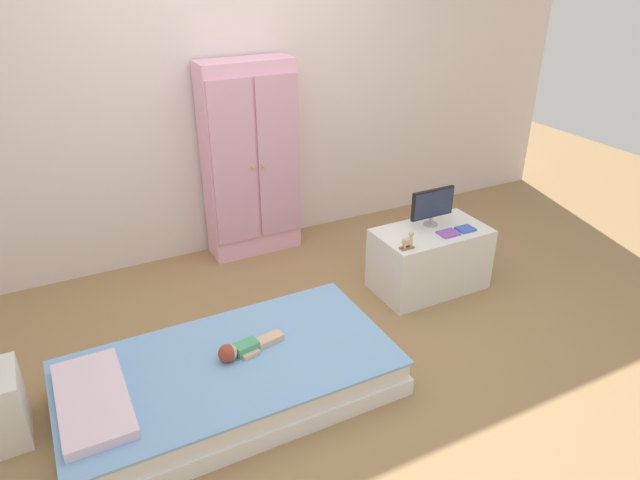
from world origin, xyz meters
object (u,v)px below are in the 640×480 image
bed (230,378)px  rocking_horse_toy (408,241)px  book_blue (465,229)px  wardrobe (251,161)px  tv_monitor (433,205)px  book_purple (448,233)px  tv_stand (429,259)px  doll (239,350)px

bed → rocking_horse_toy: rocking_horse_toy is taller
rocking_horse_toy → book_blue: 0.51m
wardrobe → tv_monitor: size_ratio=4.44×
wardrobe → book_purple: size_ratio=11.02×
tv_stand → book_purple: (0.06, -0.10, 0.23)m
bed → rocking_horse_toy: size_ratio=15.01×
tv_monitor → wardrobe: bearing=131.6°
tv_stand → book_blue: (0.21, -0.10, 0.23)m
doll → tv_stand: tv_stand is taller
rocking_horse_toy → book_purple: bearing=6.8°
doll → tv_stand: size_ratio=0.50×
tv_stand → book_purple: bearing=-59.5°
bed → tv_stand: size_ratio=2.26×
bed → tv_monitor: 1.81m
tv_monitor → book_blue: 0.28m
tv_monitor → book_blue: bearing=-46.8°
tv_stand → rocking_horse_toy: size_ratio=6.64×
book_blue → tv_monitor: bearing=133.2°
doll → wardrobe: size_ratio=0.26×
book_purple → rocking_horse_toy: bearing=-173.2°
doll → wardrobe: (0.67, 1.51, 0.49)m
bed → wardrobe: (0.74, 1.53, 0.64)m
wardrobe → book_blue: wardrobe is taller
book_purple → book_blue: size_ratio=1.15×
tv_stand → rocking_horse_toy: bearing=-154.9°
bed → tv_stand: 1.68m
rocking_horse_toy → book_purple: rocking_horse_toy is taller
book_purple → book_blue: 0.15m
tv_monitor → book_blue: (0.16, -0.17, -0.15)m
wardrobe → rocking_horse_toy: (0.58, -1.26, -0.24)m
bed → tv_monitor: (1.67, 0.49, 0.50)m
doll → rocking_horse_toy: rocking_horse_toy is taller
rocking_horse_toy → doll: bearing=-168.8°
book_purple → book_blue: (0.15, 0.00, 0.00)m
tv_monitor → book_purple: size_ratio=2.48×
tv_stand → tv_monitor: tv_monitor is taller
rocking_horse_toy → book_blue: size_ratio=1.00×
tv_monitor → rocking_horse_toy: bearing=-147.9°
doll → book_purple: bearing=10.2°
tv_monitor → rocking_horse_toy: size_ratio=2.86×
doll → rocking_horse_toy: bearing=11.2°
bed → book_purple: 1.75m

